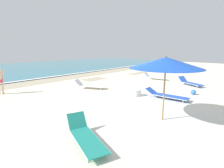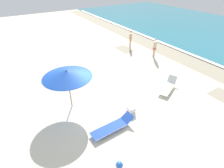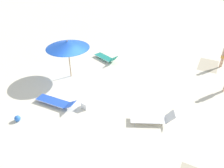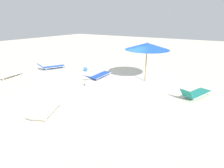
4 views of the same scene
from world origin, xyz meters
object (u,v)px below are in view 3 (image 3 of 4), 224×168
(sun_lounger_mid_beach_solo, at_px, (56,102))
(sun_lounger_near_water_right, at_px, (153,119))
(sun_lounger_under_umbrella, at_px, (106,58))
(beach_ball, at_px, (17,118))
(beach_umbrella, at_px, (68,45))
(beachgoer_wading_adult, at_px, (224,54))
(cooler_box, at_px, (87,104))

(sun_lounger_mid_beach_solo, bearing_deg, sun_lounger_near_water_right, 99.81)
(sun_lounger_near_water_right, relative_size, sun_lounger_mid_beach_solo, 0.92)
(sun_lounger_under_umbrella, bearing_deg, beach_ball, 16.13)
(beach_umbrella, bearing_deg, beachgoer_wading_adult, 123.69)
(sun_lounger_near_water_right, bearing_deg, beachgoer_wading_adult, 137.05)
(sun_lounger_under_umbrella, distance_m, sun_lounger_near_water_right, 7.10)
(sun_lounger_mid_beach_solo, relative_size, beach_ball, 7.80)
(sun_lounger_under_umbrella, distance_m, beach_ball, 7.82)
(beach_umbrella, relative_size, sun_lounger_under_umbrella, 1.25)
(sun_lounger_under_umbrella, bearing_deg, beach_umbrella, 4.10)
(cooler_box, bearing_deg, beachgoer_wading_adult, 151.15)
(cooler_box, bearing_deg, sun_lounger_mid_beach_solo, -62.75)
(beach_umbrella, distance_m, sun_lounger_near_water_right, 6.70)
(sun_lounger_under_umbrella, bearing_deg, cooler_box, 39.12)
(sun_lounger_mid_beach_solo, distance_m, cooler_box, 1.68)
(beach_umbrella, relative_size, sun_lounger_mid_beach_solo, 1.13)
(sun_lounger_near_water_right, bearing_deg, cooler_box, -106.82)
(sun_lounger_near_water_right, bearing_deg, beach_ball, -88.47)
(sun_lounger_mid_beach_solo, xyz_separation_m, beachgoer_wading_adult, (-8.60, 7.57, 0.80))
(beach_umbrella, bearing_deg, sun_lounger_under_umbrella, 162.41)
(sun_lounger_under_umbrella, relative_size, sun_lounger_near_water_right, 0.99)
(sun_lounger_near_water_right, height_order, cooler_box, sun_lounger_near_water_right)
(sun_lounger_under_umbrella, bearing_deg, sun_lounger_mid_beach_solo, 22.64)
(beachgoer_wading_adult, distance_m, cooler_box, 10.06)
(sun_lounger_under_umbrella, xyz_separation_m, beach_ball, (7.78, -0.76, -0.07))
(beach_umbrella, distance_m, sun_lounger_under_umbrella, 3.77)
(sun_lounger_mid_beach_solo, bearing_deg, cooler_box, 107.67)
(beachgoer_wading_adult, distance_m, beach_ball, 13.47)
(beach_umbrella, xyz_separation_m, sun_lounger_under_umbrella, (-3.07, 0.97, -1.97))
(sun_lounger_mid_beach_solo, bearing_deg, sun_lounger_under_umbrella, 179.20)
(sun_lounger_under_umbrella, xyz_separation_m, sun_lounger_near_water_right, (4.87, 5.17, -0.00))
(cooler_box, bearing_deg, beach_ball, -37.25)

